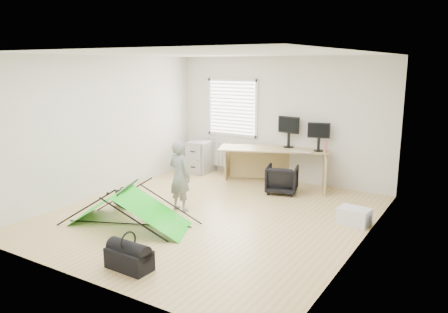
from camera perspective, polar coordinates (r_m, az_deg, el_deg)
The scene contains 18 objects.
ground at distance 7.58m, azimuth -1.60°, elevation -7.58°, with size 5.50×5.50×0.00m, color tan.
back_wall at distance 9.63m, azimuth 7.38°, elevation 4.82°, with size 5.00×0.02×2.70m, color silver.
window at distance 10.12m, azimuth 1.09°, elevation 6.41°, with size 1.20×0.06×1.20m, color silver.
radiator at distance 10.26m, azimuth 0.95°, elevation 0.27°, with size 1.00×0.12×0.60m, color silver.
desk at distance 9.41m, azimuth 6.42°, elevation -1.25°, with size 2.30×0.73×0.78m, color tan.
filing_cabinet at distance 10.38m, azimuth -3.01°, elevation -0.02°, with size 0.48×0.65×0.75m, color #A4A7AA.
monitor_left at distance 9.43m, azimuth 8.46°, elevation 2.66°, with size 0.51×0.11×0.49m, color black.
monitor_right at distance 9.12m, azimuth 12.27°, elevation 2.02°, with size 0.45×0.10×0.43m, color black.
keyboard at distance 8.99m, azimuth 10.02°, elevation 0.62°, with size 0.43×0.15×0.02m, color beige.
thermos at distance 9.02m, azimuth 13.09°, elevation 1.28°, with size 0.07×0.07×0.25m, color #B06265.
office_chair at distance 8.81m, azimuth 7.58°, elevation -2.98°, with size 0.59×0.61×0.56m, color black.
person at distance 7.65m, azimuth -5.81°, elevation -2.54°, with size 0.46×0.30×1.25m, color gray.
kite at distance 7.18m, azimuth -12.34°, elevation -6.32°, with size 2.05×0.89×0.64m, color #13C513, non-canonical shape.
storage_crate at distance 7.41m, azimuth 16.64°, elevation -7.47°, with size 0.48×0.34×0.27m, color silver.
tote_bag at distance 10.85m, azimuth -4.15°, elevation -0.49°, with size 0.33×0.14×0.39m, color teal.
laptop_bag at distance 8.14m, azimuth -13.03°, elevation -5.47°, with size 0.37×0.11×0.28m, color black.
white_box at distance 7.32m, azimuth -9.49°, elevation -8.01°, with size 0.11×0.11×0.11m, color silver.
duffel_bag at distance 5.78m, azimuth -12.28°, elevation -12.98°, with size 0.60×0.31×0.26m, color black.
Camera 1 is at (3.92, -5.96, 2.55)m, focal length 35.00 mm.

